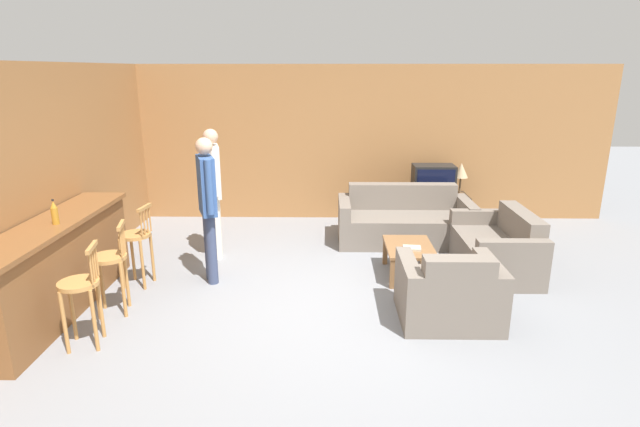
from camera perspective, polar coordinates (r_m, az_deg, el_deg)
ground_plane at (r=5.54m, az=1.39°, el=-10.88°), size 24.00×24.00×0.00m
wall_back at (r=8.56m, az=1.28°, el=8.00°), size 9.40×0.08×2.60m
wall_left at (r=7.08m, az=-26.00°, el=4.63°), size 0.08×8.54×2.60m
bar_counter at (r=5.99m, az=-27.82°, el=-5.44°), size 0.55×2.59×1.00m
bar_chair_near at (r=5.14m, az=-25.62°, el=-8.10°), size 0.43×0.43×0.99m
bar_chair_mid at (r=5.69m, az=-22.76°, el=-5.46°), size 0.44×0.44×0.99m
bar_chair_far at (r=6.31m, az=-20.22°, el=-3.08°), size 0.40×0.40×0.99m
couch_far at (r=7.63m, az=9.58°, el=-0.99°), size 1.97×0.92×0.82m
armchair_near at (r=5.36m, az=14.54°, el=-8.85°), size 1.00×0.87×0.80m
loveseat_right at (r=6.83m, az=19.59°, el=-3.81°), size 0.85×1.44×0.79m
coffee_table at (r=6.35m, az=10.16°, el=-4.19°), size 0.58×0.85×0.40m
tv_unit at (r=8.55m, az=12.61°, el=0.45°), size 1.16×0.55×0.51m
tv at (r=8.42m, az=12.82°, el=3.75°), size 0.67×0.41×0.50m
bottle at (r=5.72m, az=-28.07°, el=0.06°), size 0.07×0.07×0.26m
book_on_table at (r=6.22m, az=10.46°, el=-3.90°), size 0.23×0.19×0.03m
table_lamp at (r=8.50m, az=15.83°, el=4.62°), size 0.22×0.22×0.53m
person_by_window at (r=6.85m, az=-12.08°, el=3.06°), size 0.30×0.57×1.77m
person_by_counter at (r=6.04m, az=-12.73°, el=1.34°), size 0.30×0.51×1.77m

